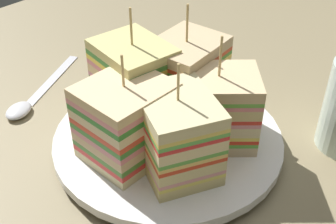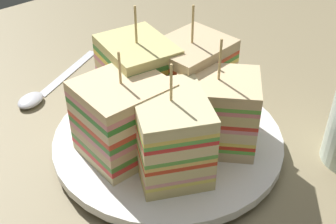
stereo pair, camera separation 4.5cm
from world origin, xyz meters
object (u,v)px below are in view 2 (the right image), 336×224
at_px(plate, 168,140).
at_px(sandwich_wedge_1, 215,112).
at_px(sandwich_wedge_0, 171,135).
at_px(sandwich_wedge_4, 124,118).
at_px(chip_pile, 169,134).
at_px(sandwich_wedge_2, 190,79).
at_px(spoon, 41,92).
at_px(sandwich_wedge_3, 135,82).

height_order(plate, sandwich_wedge_1, sandwich_wedge_1).
relative_size(sandwich_wedge_0, sandwich_wedge_1, 0.97).
height_order(sandwich_wedge_4, chip_pile, sandwich_wedge_4).
xyz_separation_m(sandwich_wedge_2, chip_pile, (0.06, 0.03, -0.03)).
bearing_deg(sandwich_wedge_1, spoon, -21.94).
height_order(sandwich_wedge_1, chip_pile, sandwich_wedge_1).
bearing_deg(sandwich_wedge_0, chip_pile, -10.76).
xyz_separation_m(sandwich_wedge_0, chip_pile, (-0.02, -0.03, -0.02)).
height_order(sandwich_wedge_1, spoon, sandwich_wedge_1).
xyz_separation_m(sandwich_wedge_0, sandwich_wedge_4, (0.02, -0.05, 0.00)).
relative_size(sandwich_wedge_1, chip_pile, 1.68).
bearing_deg(chip_pile, sandwich_wedge_4, -32.35).
relative_size(plate, spoon, 1.59).
bearing_deg(sandwich_wedge_4, plate, -12.30).
xyz_separation_m(sandwich_wedge_0, sandwich_wedge_1, (-0.06, 0.00, -0.00)).
height_order(sandwich_wedge_0, sandwich_wedge_4, sandwich_wedge_0).
xyz_separation_m(plate, sandwich_wedge_2, (-0.05, -0.02, 0.05)).
height_order(plate, sandwich_wedge_0, sandwich_wedge_0).
xyz_separation_m(sandwich_wedge_3, sandwich_wedge_4, (0.04, 0.04, -0.01)).
relative_size(sandwich_wedge_1, sandwich_wedge_3, 0.91).
bearing_deg(chip_pile, spoon, -77.14).
bearing_deg(spoon, sandwich_wedge_4, 66.49).
height_order(sandwich_wedge_0, sandwich_wedge_2, sandwich_wedge_2).
xyz_separation_m(sandwich_wedge_2, spoon, (0.10, -0.17, -0.06)).
distance_m(sandwich_wedge_0, spoon, 0.23).
bearing_deg(sandwich_wedge_4, sandwich_wedge_2, 3.85).
distance_m(sandwich_wedge_1, spoon, 0.24).
distance_m(sandwich_wedge_0, sandwich_wedge_2, 0.09).
relative_size(plate, sandwich_wedge_0, 2.12).
xyz_separation_m(sandwich_wedge_1, sandwich_wedge_2, (-0.02, -0.05, 0.01)).
bearing_deg(sandwich_wedge_3, chip_pile, 5.22).
bearing_deg(sandwich_wedge_1, plate, -5.85).
xyz_separation_m(sandwich_wedge_3, chip_pile, (0.00, 0.06, -0.03)).
bearing_deg(sandwich_wedge_0, sandwich_wedge_4, 47.04).
distance_m(sandwich_wedge_2, chip_pile, 0.07).
distance_m(plate, sandwich_wedge_4, 0.07).
bearing_deg(sandwich_wedge_1, sandwich_wedge_3, -21.29).
relative_size(sandwich_wedge_4, chip_pile, 1.59).
distance_m(sandwich_wedge_3, spoon, 0.15).
distance_m(sandwich_wedge_2, spoon, 0.20).
height_order(sandwich_wedge_3, spoon, sandwich_wedge_3).
bearing_deg(sandwich_wedge_0, sandwich_wedge_1, -63.09).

